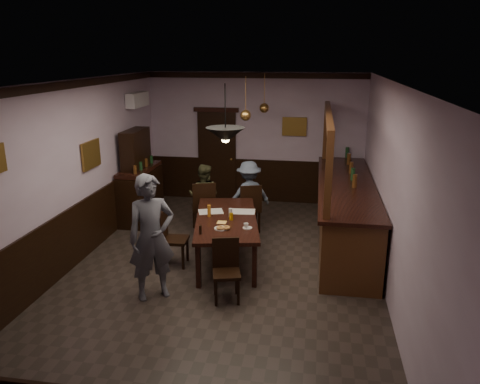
% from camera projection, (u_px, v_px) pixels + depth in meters
% --- Properties ---
extents(room, '(5.01, 8.01, 3.01)m').
position_uv_depth(room, '(220.00, 184.00, 7.06)').
color(room, '#2D2621').
rests_on(room, ground).
extents(dining_table, '(1.40, 2.35, 0.75)m').
position_uv_depth(dining_table, '(226.00, 221.00, 7.86)').
color(dining_table, black).
rests_on(dining_table, ground).
extents(chair_far_left, '(0.57, 0.57, 1.03)m').
position_uv_depth(chair_far_left, '(204.00, 205.00, 9.09)').
color(chair_far_left, black).
rests_on(chair_far_left, ground).
extents(chair_far_right, '(0.53, 0.53, 0.97)m').
position_uv_depth(chair_far_right, '(250.00, 206.00, 9.13)').
color(chair_far_right, black).
rests_on(chair_far_right, ground).
extents(chair_near, '(0.47, 0.47, 0.89)m').
position_uv_depth(chair_near, '(226.00, 267.00, 6.64)').
color(chair_near, black).
rests_on(chair_near, ground).
extents(chair_side, '(0.43, 0.43, 0.94)m').
position_uv_depth(chair_side, '(170.00, 235.00, 7.70)').
color(chair_side, black).
rests_on(chair_side, ground).
extents(person_standing, '(0.80, 0.74, 1.82)m').
position_uv_depth(person_standing, '(152.00, 237.00, 6.57)').
color(person_standing, '#565763').
rests_on(person_standing, ground).
extents(person_seated_left, '(0.66, 0.53, 1.31)m').
position_uv_depth(person_seated_left, '(204.00, 196.00, 9.34)').
color(person_seated_left, '#47482B').
rests_on(person_seated_left, ground).
extents(person_seated_right, '(1.01, 0.86, 1.36)m').
position_uv_depth(person_seated_right, '(249.00, 195.00, 9.35)').
color(person_seated_right, slate).
rests_on(person_seated_right, ground).
extents(newspaper_left, '(0.49, 0.42, 0.01)m').
position_uv_depth(newspaper_left, '(211.00, 212.00, 8.13)').
color(newspaper_left, silver).
rests_on(newspaper_left, dining_table).
extents(newspaper_right, '(0.44, 0.34, 0.01)m').
position_uv_depth(newspaper_right, '(243.00, 212.00, 8.13)').
color(newspaper_right, silver).
rests_on(newspaper_right, dining_table).
extents(napkin, '(0.18, 0.18, 0.00)m').
position_uv_depth(napkin, '(222.00, 222.00, 7.61)').
color(napkin, '#FEC55D').
rests_on(napkin, dining_table).
extents(saucer, '(0.15, 0.15, 0.01)m').
position_uv_depth(saucer, '(247.00, 228.00, 7.37)').
color(saucer, white).
rests_on(saucer, dining_table).
extents(coffee_cup, '(0.09, 0.09, 0.07)m').
position_uv_depth(coffee_cup, '(246.00, 225.00, 7.34)').
color(coffee_cup, white).
rests_on(coffee_cup, saucer).
extents(pastry_plate, '(0.22, 0.22, 0.01)m').
position_uv_depth(pastry_plate, '(221.00, 228.00, 7.34)').
color(pastry_plate, white).
rests_on(pastry_plate, dining_table).
extents(pastry_ring_a, '(0.13, 0.13, 0.04)m').
position_uv_depth(pastry_ring_a, '(220.00, 228.00, 7.29)').
color(pastry_ring_a, '#C68C47').
rests_on(pastry_ring_a, pastry_plate).
extents(pastry_ring_b, '(0.13, 0.13, 0.04)m').
position_uv_depth(pastry_ring_b, '(226.00, 228.00, 7.29)').
color(pastry_ring_b, '#C68C47').
rests_on(pastry_ring_b, pastry_plate).
extents(soda_can, '(0.07, 0.07, 0.12)m').
position_uv_depth(soda_can, '(231.00, 216.00, 7.71)').
color(soda_can, yellow).
rests_on(soda_can, dining_table).
extents(beer_glass, '(0.06, 0.06, 0.20)m').
position_uv_depth(beer_glass, '(209.00, 211.00, 7.87)').
color(beer_glass, '#BF721E').
rests_on(beer_glass, dining_table).
extents(water_glass, '(0.06, 0.06, 0.15)m').
position_uv_depth(water_glass, '(231.00, 213.00, 7.85)').
color(water_glass, silver).
rests_on(water_glass, dining_table).
extents(pepper_mill, '(0.04, 0.04, 0.14)m').
position_uv_depth(pepper_mill, '(200.00, 230.00, 7.11)').
color(pepper_mill, black).
rests_on(pepper_mill, dining_table).
extents(sideboard, '(0.52, 1.44, 1.91)m').
position_uv_depth(sideboard, '(140.00, 184.00, 9.80)').
color(sideboard, black).
rests_on(sideboard, ground).
extents(bar_counter, '(1.00, 4.30, 2.41)m').
position_uv_depth(bar_counter, '(345.00, 211.00, 8.61)').
color(bar_counter, '#522615').
rests_on(bar_counter, ground).
extents(door_back, '(0.90, 0.06, 2.10)m').
position_uv_depth(door_back, '(217.00, 156.00, 11.07)').
color(door_back, black).
rests_on(door_back, ground).
extents(ac_unit, '(0.20, 0.85, 0.30)m').
position_uv_depth(ac_unit, '(137.00, 100.00, 9.91)').
color(ac_unit, white).
rests_on(ac_unit, ground).
extents(picture_left_large, '(0.04, 0.62, 0.48)m').
position_uv_depth(picture_left_large, '(91.00, 155.00, 8.15)').
color(picture_left_large, olive).
rests_on(picture_left_large, ground).
extents(picture_back, '(0.55, 0.04, 0.42)m').
position_uv_depth(picture_back, '(294.00, 127.00, 10.58)').
color(picture_back, olive).
rests_on(picture_back, ground).
extents(pendant_iron, '(0.56, 0.56, 0.83)m').
position_uv_depth(pendant_iron, '(225.00, 135.00, 6.63)').
color(pendant_iron, black).
rests_on(pendant_iron, ground).
extents(pendant_brass_mid, '(0.20, 0.20, 0.81)m').
position_uv_depth(pendant_brass_mid, '(246.00, 115.00, 8.59)').
color(pendant_brass_mid, '#BF8C3F').
rests_on(pendant_brass_mid, ground).
extents(pendant_brass_far, '(0.20, 0.20, 0.81)m').
position_uv_depth(pendant_brass_far, '(264.00, 108.00, 9.74)').
color(pendant_brass_far, '#BF8C3F').
rests_on(pendant_brass_far, ground).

